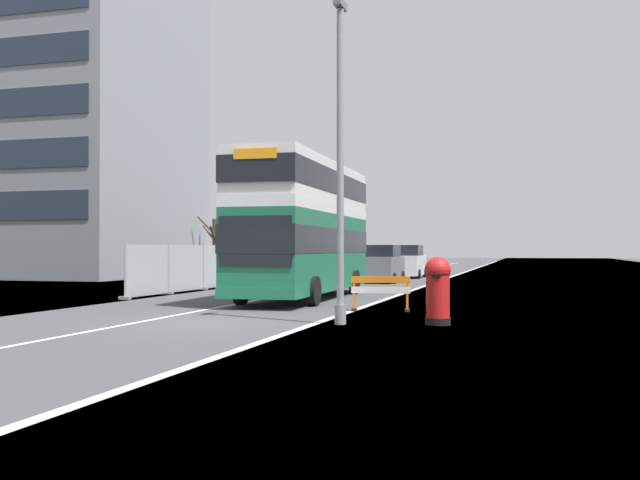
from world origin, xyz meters
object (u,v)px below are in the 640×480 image
(lamppost_foreground, at_px, (340,171))
(car_receding_mid, at_px, (407,262))
(red_pillar_postbox, at_px, (438,287))
(car_oncoming_near, at_px, (382,265))
(double_decker_bus, at_px, (305,226))
(roadworks_barrier, at_px, (381,289))
(car_receding_far, at_px, (370,261))

(lamppost_foreground, bearing_deg, car_receding_mid, 96.19)
(red_pillar_postbox, height_order, car_oncoming_near, car_oncoming_near)
(lamppost_foreground, bearing_deg, car_oncoming_near, 98.81)
(red_pillar_postbox, relative_size, car_oncoming_near, 0.39)
(double_decker_bus, bearing_deg, car_receding_mid, 88.67)
(lamppost_foreground, height_order, red_pillar_postbox, lamppost_foreground)
(roadworks_barrier, bearing_deg, car_oncoming_near, 101.27)
(red_pillar_postbox, bearing_deg, double_decker_bus, 126.12)
(red_pillar_postbox, xyz_separation_m, car_receding_mid, (-5.62, 29.37, 0.08))
(red_pillar_postbox, height_order, roadworks_barrier, red_pillar_postbox)
(lamppost_foreground, bearing_deg, roadworks_barrier, 87.33)
(red_pillar_postbox, relative_size, car_receding_mid, 0.40)
(lamppost_foreground, relative_size, red_pillar_postbox, 4.81)
(double_decker_bus, height_order, red_pillar_postbox, double_decker_bus)
(double_decker_bus, xyz_separation_m, car_receding_far, (-3.81, 29.08, -1.83))
(car_oncoming_near, height_order, car_receding_mid, car_receding_mid)
(car_receding_far, bearing_deg, car_oncoming_near, -75.18)
(lamppost_foreground, bearing_deg, red_pillar_postbox, 13.95)
(car_oncoming_near, bearing_deg, car_receding_far, 104.82)
(roadworks_barrier, distance_m, car_oncoming_near, 19.26)
(lamppost_foreground, height_order, car_receding_mid, lamppost_foreground)
(roadworks_barrier, relative_size, car_oncoming_near, 0.42)
(lamppost_foreground, xyz_separation_m, car_receding_far, (-7.54, 38.04, -2.93))
(roadworks_barrier, bearing_deg, red_pillar_postbox, -58.49)
(double_decker_bus, relative_size, lamppost_foreground, 1.42)
(double_decker_bus, bearing_deg, car_oncoming_near, 89.34)
(roadworks_barrier, xyz_separation_m, car_receding_far, (-7.74, 33.90, 0.27))
(red_pillar_postbox, bearing_deg, car_receding_mid, 100.83)
(double_decker_bus, height_order, lamppost_foreground, lamppost_foreground)
(lamppost_foreground, distance_m, roadworks_barrier, 5.24)
(red_pillar_postbox, relative_size, roadworks_barrier, 0.94)
(lamppost_foreground, relative_size, car_receding_far, 2.15)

